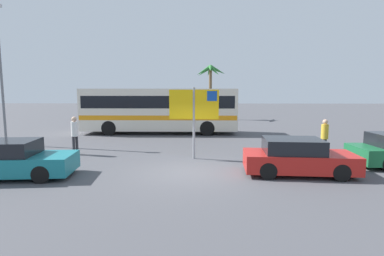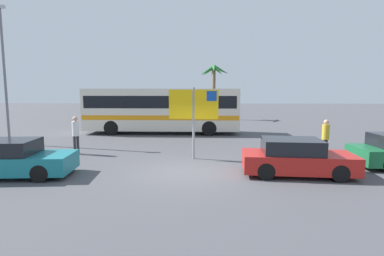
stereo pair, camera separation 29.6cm
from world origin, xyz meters
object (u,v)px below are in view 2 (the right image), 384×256
Objects in this scene: bus_front_coach at (162,108)px; pedestrian_crossing_lot at (326,135)px; pedestrian_near_sign at (76,132)px; ferry_sign at (195,107)px; car_teal at (9,159)px; car_red at (296,158)px.

pedestrian_crossing_lot is at bearing -42.11° from bus_front_coach.
bus_front_coach is 5.91× the size of pedestrian_near_sign.
pedestrian_near_sign reaches higher than pedestrian_crossing_lot.
ferry_sign is 6.10m from pedestrian_crossing_lot.
car_teal is at bearing -109.31° from bus_front_coach.
car_teal is 2.41× the size of pedestrian_near_sign.
ferry_sign is at bearing 20.27° from car_teal.
pedestrian_crossing_lot is (8.54, -7.72, -0.74)m from bus_front_coach.
ferry_sign is 7.44m from car_teal.
car_red is 0.91× the size of car_teal.
bus_front_coach is 6.17× the size of pedestrian_crossing_lot.
car_red is (6.36, -10.65, -1.15)m from bus_front_coach.
bus_front_coach reaches higher than car_red.
car_red is at bearing -169.96° from pedestrian_near_sign.
pedestrian_crossing_lot reaches higher than car_teal.
ferry_sign is 5.92m from pedestrian_near_sign.
car_red is 10.07m from pedestrian_near_sign.
pedestrian_near_sign is at bearing 73.22° from car_teal.
car_teal is 3.99m from pedestrian_near_sign.
car_red is at bearing -1.87° from car_teal.
car_teal is at bearing 107.51° from pedestrian_near_sign.
bus_front_coach is 12.46m from car_red.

